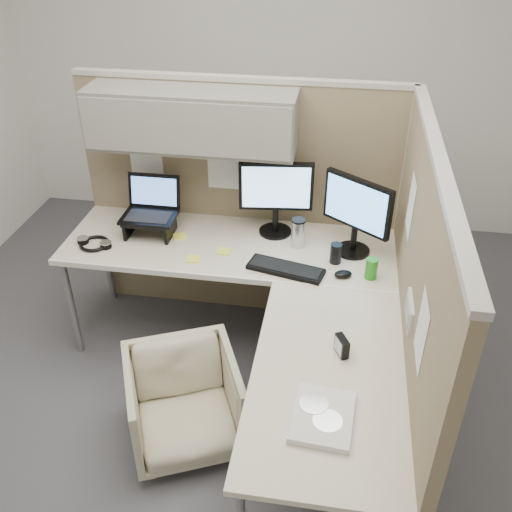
# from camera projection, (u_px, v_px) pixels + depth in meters

# --- Properties ---
(ground) EXTENTS (4.50, 4.50, 0.00)m
(ground) POSITION_uv_depth(u_px,v_px,m) (232.00, 398.00, 3.36)
(ground) COLOR #444349
(ground) RESTS_ON ground
(partition_back) EXTENTS (2.00, 0.36, 1.63)m
(partition_back) POSITION_uv_depth(u_px,v_px,m) (220.00, 166.00, 3.47)
(partition_back) COLOR #877558
(partition_back) RESTS_ON ground
(partition_right) EXTENTS (0.07, 2.03, 1.63)m
(partition_right) POSITION_uv_depth(u_px,v_px,m) (410.00, 312.00, 2.74)
(partition_right) COLOR #877558
(partition_right) RESTS_ON ground
(desk) EXTENTS (2.00, 1.98, 0.73)m
(desk) POSITION_uv_depth(u_px,v_px,m) (257.00, 294.00, 3.07)
(desk) COLOR beige
(desk) RESTS_ON ground
(office_chair) EXTENTS (0.73, 0.71, 0.58)m
(office_chair) POSITION_uv_depth(u_px,v_px,m) (184.00, 399.00, 2.97)
(office_chair) COLOR #C3B69B
(office_chair) RESTS_ON ground
(monitor_left) EXTENTS (0.44, 0.20, 0.47)m
(monitor_left) POSITION_uv_depth(u_px,v_px,m) (276.00, 193.00, 3.38)
(monitor_left) COLOR black
(monitor_left) RESTS_ON desk
(monitor_right) EXTENTS (0.38, 0.29, 0.47)m
(monitor_right) POSITION_uv_depth(u_px,v_px,m) (357.00, 210.00, 3.20)
(monitor_right) COLOR black
(monitor_right) RESTS_ON desk
(laptop_station) EXTENTS (0.32, 0.28, 0.34)m
(laptop_station) POSITION_uv_depth(u_px,v_px,m) (151.00, 214.00, 3.47)
(laptop_station) COLOR black
(laptop_station) RESTS_ON desk
(keyboard) EXTENTS (0.45, 0.24, 0.02)m
(keyboard) POSITION_uv_depth(u_px,v_px,m) (286.00, 269.00, 3.17)
(keyboard) COLOR black
(keyboard) RESTS_ON desk
(mouse) EXTENTS (0.12, 0.09, 0.04)m
(mouse) POSITION_uv_depth(u_px,v_px,m) (343.00, 274.00, 3.12)
(mouse) COLOR black
(mouse) RESTS_ON desk
(travel_mug) EXTENTS (0.08, 0.08, 0.18)m
(travel_mug) POSITION_uv_depth(u_px,v_px,m) (298.00, 233.00, 3.35)
(travel_mug) COLOR silver
(travel_mug) RESTS_ON desk
(soda_can_green) EXTENTS (0.07, 0.07, 0.12)m
(soda_can_green) POSITION_uv_depth(u_px,v_px,m) (371.00, 268.00, 3.09)
(soda_can_green) COLOR #268C1E
(soda_can_green) RESTS_ON desk
(soda_can_silver) EXTENTS (0.07, 0.07, 0.12)m
(soda_can_silver) POSITION_uv_depth(u_px,v_px,m) (336.00, 253.00, 3.22)
(soda_can_silver) COLOR black
(soda_can_silver) RESTS_ON desk
(sticky_note_d) EXTENTS (0.08, 0.08, 0.01)m
(sticky_note_d) POSITION_uv_depth(u_px,v_px,m) (224.00, 251.00, 3.34)
(sticky_note_d) COLOR #F2F340
(sticky_note_d) RESTS_ON desk
(sticky_note_a) EXTENTS (0.09, 0.09, 0.01)m
(sticky_note_a) POSITION_uv_depth(u_px,v_px,m) (193.00, 259.00, 3.27)
(sticky_note_a) COLOR #F2F340
(sticky_note_a) RESTS_ON desk
(sticky_note_c) EXTENTS (0.10, 0.10, 0.01)m
(sticky_note_c) POSITION_uv_depth(u_px,v_px,m) (179.00, 236.00, 3.49)
(sticky_note_c) COLOR #F2F340
(sticky_note_c) RESTS_ON desk
(headphones) EXTENTS (0.22, 0.21, 0.03)m
(headphones) POSITION_uv_depth(u_px,v_px,m) (94.00, 243.00, 3.40)
(headphones) COLOR black
(headphones) RESTS_ON desk
(paper_stack) EXTENTS (0.26, 0.32, 0.03)m
(paper_stack) POSITION_uv_depth(u_px,v_px,m) (323.00, 417.00, 2.29)
(paper_stack) COLOR white
(paper_stack) RESTS_ON desk
(desk_clock) EXTENTS (0.07, 0.10, 0.09)m
(desk_clock) POSITION_uv_depth(u_px,v_px,m) (342.00, 346.00, 2.59)
(desk_clock) COLOR black
(desk_clock) RESTS_ON desk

